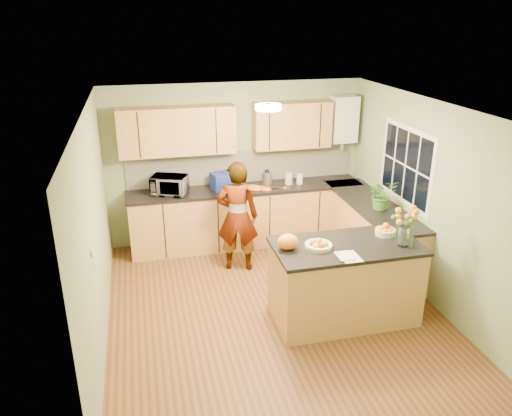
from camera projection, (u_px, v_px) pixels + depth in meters
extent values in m
plane|color=#553418|center=(273.00, 308.00, 6.26)|extent=(4.50, 4.50, 0.00)
cube|color=silver|center=(275.00, 108.00, 5.34)|extent=(4.00, 4.50, 0.02)
cube|color=gray|center=(236.00, 163.00, 7.84)|extent=(4.00, 0.02, 2.50)
cube|color=gray|center=(353.00, 326.00, 3.76)|extent=(4.00, 0.02, 2.50)
cube|color=gray|center=(95.00, 232.00, 5.37)|extent=(0.02, 4.50, 2.50)
cube|color=gray|center=(428.00, 202.00, 6.24)|extent=(0.02, 4.50, 2.50)
cube|color=tan|center=(247.00, 217.00, 7.88)|extent=(3.60, 0.60, 0.90)
cube|color=black|center=(246.00, 189.00, 7.70)|extent=(3.64, 0.62, 0.04)
cube|color=tan|center=(370.00, 235.00, 7.23)|extent=(0.60, 2.20, 0.90)
cube|color=black|center=(373.00, 205.00, 7.06)|extent=(0.62, 2.24, 0.04)
cube|color=white|center=(242.00, 166.00, 7.86)|extent=(3.60, 0.02, 0.52)
cube|color=tan|center=(177.00, 131.00, 7.27)|extent=(1.70, 0.34, 0.70)
cube|color=tan|center=(292.00, 125.00, 7.65)|extent=(1.20, 0.34, 0.70)
cube|color=white|center=(343.00, 119.00, 7.83)|extent=(0.40, 0.30, 0.72)
cylinder|color=silver|center=(342.00, 144.00, 7.97)|extent=(0.06, 0.06, 0.20)
cube|color=white|center=(406.00, 165.00, 6.67)|extent=(0.01, 1.30, 1.05)
cube|color=black|center=(406.00, 165.00, 6.67)|extent=(0.01, 1.18, 0.92)
cube|color=white|center=(92.00, 252.00, 4.81)|extent=(0.02, 0.09, 0.09)
cylinder|color=#FFEABF|center=(268.00, 107.00, 5.63)|extent=(0.30, 0.30, 0.06)
cylinder|color=white|center=(268.00, 105.00, 5.62)|extent=(0.10, 0.10, 0.02)
cube|color=tan|center=(344.00, 283.00, 5.91)|extent=(1.66, 0.83, 0.93)
cube|color=black|center=(347.00, 246.00, 5.73)|extent=(1.70, 0.87, 0.04)
cylinder|color=beige|center=(319.00, 246.00, 5.63)|extent=(0.31, 0.31, 0.05)
cylinder|color=beige|center=(385.00, 232.00, 5.96)|extent=(0.24, 0.24, 0.07)
cylinder|color=silver|center=(404.00, 236.00, 5.64)|extent=(0.12, 0.12, 0.24)
ellipsoid|color=orange|center=(288.00, 242.00, 5.58)|extent=(0.29, 0.26, 0.18)
cube|color=white|center=(350.00, 257.00, 5.42)|extent=(0.21, 0.28, 0.01)
imported|color=tan|center=(237.00, 217.00, 6.97)|extent=(0.66, 0.52, 1.60)
imported|color=white|center=(169.00, 185.00, 7.37)|extent=(0.60, 0.51, 0.28)
cube|color=#203096|center=(222.00, 181.00, 7.57)|extent=(0.38, 0.32, 0.26)
cylinder|color=silver|center=(267.00, 179.00, 7.73)|extent=(0.16, 0.16, 0.22)
sphere|color=black|center=(267.00, 169.00, 7.68)|extent=(0.08, 0.08, 0.08)
cylinder|color=beige|center=(289.00, 179.00, 7.82)|extent=(0.14, 0.14, 0.18)
cylinder|color=white|center=(300.00, 179.00, 7.84)|extent=(0.12, 0.12, 0.16)
imported|color=#3D7928|center=(382.00, 195.00, 6.77)|extent=(0.38, 0.33, 0.43)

